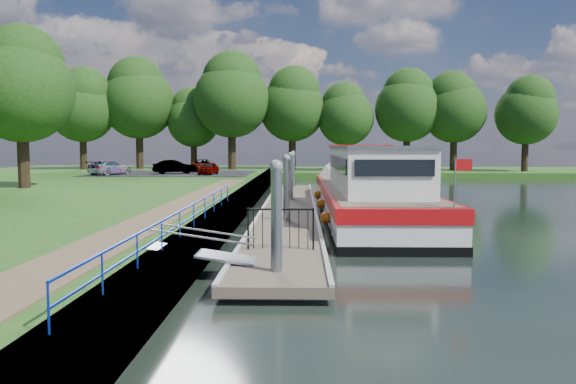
{
  "coord_description": "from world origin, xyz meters",
  "views": [
    {
      "loc": [
        0.55,
        -13.12,
        3.24
      ],
      "look_at": [
        0.03,
        9.59,
        1.4
      ],
      "focal_mm": 35.0,
      "sensor_mm": 36.0,
      "label": 1
    }
  ],
  "objects_px": {
    "barge": "(365,192)",
    "car_d": "(204,166)",
    "car_c": "(110,168)",
    "car_a": "(208,168)",
    "car_b": "(174,167)",
    "pontoon": "(289,212)"
  },
  "relations": [
    {
      "from": "pontoon",
      "to": "car_a",
      "type": "height_order",
      "value": "car_a"
    },
    {
      "from": "car_b",
      "to": "car_c",
      "type": "bearing_deg",
      "value": 87.3
    },
    {
      "from": "car_a",
      "to": "car_c",
      "type": "distance_m",
      "value": 8.42
    },
    {
      "from": "pontoon",
      "to": "barge",
      "type": "relative_size",
      "value": 1.42
    },
    {
      "from": "car_a",
      "to": "car_d",
      "type": "xyz_separation_m",
      "value": [
        -1.39,
        5.59,
        0.05
      ]
    },
    {
      "from": "pontoon",
      "to": "car_d",
      "type": "xyz_separation_m",
      "value": [
        -8.84,
        27.81,
        1.24
      ]
    },
    {
      "from": "barge",
      "to": "car_b",
      "type": "bearing_deg",
      "value": 122.02
    },
    {
      "from": "car_a",
      "to": "barge",
      "type": "bearing_deg",
      "value": -56.28
    },
    {
      "from": "car_c",
      "to": "car_d",
      "type": "distance_m",
      "value": 9.32
    },
    {
      "from": "barge",
      "to": "car_a",
      "type": "distance_m",
      "value": 24.27
    },
    {
      "from": "barge",
      "to": "car_d",
      "type": "height_order",
      "value": "barge"
    },
    {
      "from": "car_a",
      "to": "car_d",
      "type": "height_order",
      "value": "car_d"
    },
    {
      "from": "car_a",
      "to": "car_b",
      "type": "bearing_deg",
      "value": 165.32
    },
    {
      "from": "car_c",
      "to": "car_d",
      "type": "height_order",
      "value": "car_c"
    },
    {
      "from": "barge",
      "to": "car_d",
      "type": "relative_size",
      "value": 5.01
    },
    {
      "from": "car_a",
      "to": "car_d",
      "type": "relative_size",
      "value": 0.74
    },
    {
      "from": "barge",
      "to": "car_b",
      "type": "xyz_separation_m",
      "value": [
        -14.31,
        22.88,
        0.36
      ]
    },
    {
      "from": "barge",
      "to": "car_b",
      "type": "distance_m",
      "value": 26.99
    },
    {
      "from": "barge",
      "to": "car_b",
      "type": "height_order",
      "value": "barge"
    },
    {
      "from": "barge",
      "to": "car_c",
      "type": "distance_m",
      "value": 28.67
    },
    {
      "from": "barge",
      "to": "car_b",
      "type": "relative_size",
      "value": 5.71
    },
    {
      "from": "barge",
      "to": "car_c",
      "type": "xyz_separation_m",
      "value": [
        -19.45,
        21.06,
        0.36
      ]
    }
  ]
}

